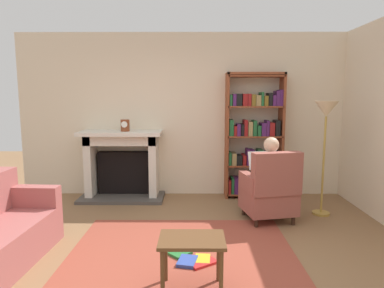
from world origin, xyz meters
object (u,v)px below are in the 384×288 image
Objects in this scene: armchair_reading at (270,191)px; side_table at (192,247)px; bookshelf at (254,139)px; floor_lamp at (326,119)px; fireplace at (123,162)px; mantel_clock at (125,125)px; seated_reader at (267,174)px.

side_table is (-1.03, -1.66, -0.02)m from armchair_reading.
bookshelf is 1.25m from floor_lamp.
fireplace is 7.28× the size of mantel_clock.
floor_lamp is (0.83, -0.85, 0.38)m from bookshelf.
armchair_reading is 0.60× the size of floor_lamp.
mantel_clock is 2.35m from seated_reader.
side_table is (-1.00, -2.80, -0.58)m from bookshelf.
side_table is (1.08, -2.67, -0.80)m from mantel_clock.
mantel_clock is at bearing 166.14° from floor_lamp.
side_table is 2.84m from floor_lamp.
seated_reader is at bearing -89.69° from bookshelf.
mantel_clock is at bearing -37.10° from armchair_reading.
side_table is 0.35× the size of floor_lamp.
seated_reader is 2.04× the size of side_table.
floor_lamp is (2.99, -0.82, 0.77)m from fireplace.
fireplace is at bearing -179.05° from bookshelf.
bookshelf is at bearing 0.95° from fireplace.
floor_lamp reaches higher than armchair_reading.
mantel_clock reaches higher than armchair_reading.
mantel_clock is 0.12× the size of floor_lamp.
floor_lamp reaches higher than seated_reader.
seated_reader is (2.09, -0.89, -0.59)m from mantel_clock.
mantel_clock is 0.09× the size of bookshelf.
mantel_clock is (0.08, -0.10, 0.62)m from fireplace.
floor_lamp is (0.82, 0.17, 0.74)m from seated_reader.
floor_lamp is at bearing -13.86° from mantel_clock.
floor_lamp reaches higher than fireplace.
armchair_reading is (0.03, -1.14, -0.56)m from bookshelf.
fireplace is 2.38m from seated_reader.
fireplace is at bearing 112.76° from side_table.
fireplace reaches higher than armchair_reading.
floor_lamp reaches higher than mantel_clock.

